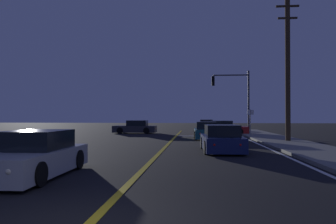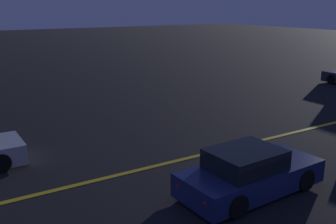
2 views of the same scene
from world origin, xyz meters
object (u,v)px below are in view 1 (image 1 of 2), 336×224
object	(u,v)px
car_lead_oncoming_red	(224,129)
traffic_signal_near_right	(236,92)
utility_pole_right	(288,68)
street_sign_corner	(250,118)
car_far_approaching_navy	(221,140)
car_mid_block_charcoal	(135,128)
car_following_oncoming_white	(206,125)
car_distant_tail_teal	(206,132)
car_side_waiting_silver	(34,156)

from	to	relation	value
car_lead_oncoming_red	traffic_signal_near_right	xyz separation A→B (m)	(1.11, -0.23, 3.45)
car_lead_oncoming_red	traffic_signal_near_right	size ratio (longest dim) A/B	0.74
utility_pole_right	street_sign_corner	bearing A→B (deg)	102.42
car_far_approaching_navy	traffic_signal_near_right	world-z (taller)	traffic_signal_near_right
car_far_approaching_navy	street_sign_corner	bearing A→B (deg)	71.58
car_lead_oncoming_red	car_mid_block_charcoal	bearing A→B (deg)	-97.75
car_lead_oncoming_red	street_sign_corner	size ratio (longest dim) A/B	1.93
car_mid_block_charcoal	street_sign_corner	distance (m)	11.94
traffic_signal_near_right	street_sign_corner	xyz separation A→B (m)	(0.92, -2.80, -2.45)
car_following_oncoming_white	utility_pole_right	distance (m)	20.87
car_following_oncoming_white	utility_pole_right	size ratio (longest dim) A/B	0.45
utility_pole_right	car_far_approaching_navy	bearing A→B (deg)	-130.20
car_far_approaching_navy	traffic_signal_near_right	distance (m)	15.48
car_mid_block_charcoal	utility_pole_right	size ratio (longest dim) A/B	0.46
car_far_approaching_navy	utility_pole_right	world-z (taller)	utility_pole_right
car_following_oncoming_white	utility_pole_right	world-z (taller)	utility_pole_right
car_distant_tail_teal	car_following_oncoming_white	world-z (taller)	same
car_distant_tail_teal	car_side_waiting_silver	size ratio (longest dim) A/B	0.94
car_distant_tail_teal	car_following_oncoming_white	size ratio (longest dim) A/B	0.97
car_far_approaching_navy	traffic_signal_near_right	bearing A→B (deg)	77.85
car_distant_tail_teal	car_following_oncoming_white	bearing A→B (deg)	86.95
car_far_approaching_navy	street_sign_corner	distance (m)	12.60
car_lead_oncoming_red	car_distant_tail_teal	xyz separation A→B (m)	(-1.89, -6.20, -0.00)
car_distant_tail_teal	utility_pole_right	xyz separation A→B (m)	(5.32, -3.18, 4.43)
car_distant_tail_teal	car_mid_block_charcoal	world-z (taller)	same
car_following_oncoming_white	street_sign_corner	xyz separation A→B (m)	(3.38, -13.47, 1.01)
car_following_oncoming_white	car_side_waiting_silver	distance (m)	33.31
car_distant_tail_teal	car_far_approaching_navy	size ratio (longest dim) A/B	0.96
car_following_oncoming_white	street_sign_corner	distance (m)	13.93
car_mid_block_charcoal	car_following_oncoming_white	world-z (taller)	same
car_following_oncoming_white	car_lead_oncoming_red	bearing A→B (deg)	-82.81
car_distant_tail_teal	traffic_signal_near_right	distance (m)	7.53
car_side_waiting_silver	utility_pole_right	distance (m)	17.47
car_distant_tail_teal	traffic_signal_near_right	size ratio (longest dim) A/B	0.70
car_far_approaching_navy	car_side_waiting_silver	size ratio (longest dim) A/B	0.98
car_far_approaching_navy	utility_pole_right	bearing A→B (deg)	47.26
car_lead_oncoming_red	utility_pole_right	world-z (taller)	utility_pole_right
car_mid_block_charcoal	traffic_signal_near_right	world-z (taller)	traffic_signal_near_right
car_side_waiting_silver	car_distant_tail_teal	bearing A→B (deg)	-109.67
car_mid_block_charcoal	car_far_approaching_navy	bearing A→B (deg)	-154.66
car_distant_tail_teal	street_sign_corner	bearing A→B (deg)	37.82
car_distant_tail_teal	car_following_oncoming_white	xyz separation A→B (m)	(0.54, 16.65, 0.00)
car_far_approaching_navy	car_following_oncoming_white	bearing A→B (deg)	87.34
car_side_waiting_silver	utility_pole_right	world-z (taller)	utility_pole_right
car_lead_oncoming_red	utility_pole_right	xyz separation A→B (m)	(3.43, -9.38, 4.43)
traffic_signal_near_right	utility_pole_right	world-z (taller)	utility_pole_right
car_following_oncoming_white	car_side_waiting_silver	bearing A→B (deg)	-100.76
car_following_oncoming_white	street_sign_corner	world-z (taller)	street_sign_corner
traffic_signal_near_right	street_sign_corner	size ratio (longest dim) A/B	2.59
car_lead_oncoming_red	utility_pole_right	bearing A→B (deg)	22.76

